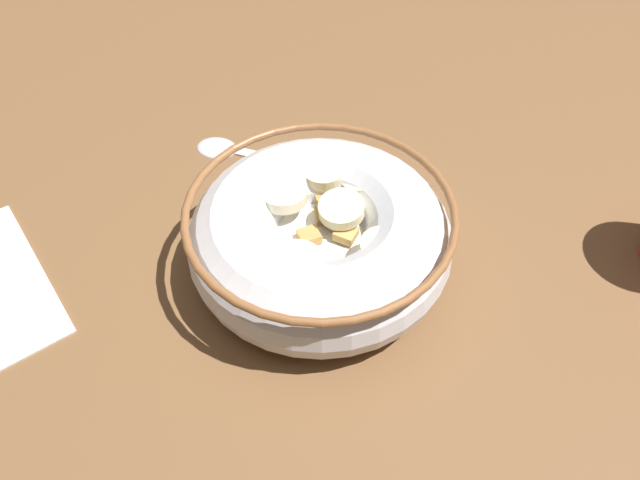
% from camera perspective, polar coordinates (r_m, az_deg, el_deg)
% --- Properties ---
extents(ground_plane, '(1.38, 1.38, 0.02)m').
position_cam_1_polar(ground_plane, '(0.46, 0.00, -3.28)').
color(ground_plane, brown).
extents(cereal_bowl, '(0.19, 0.19, 0.06)m').
position_cam_1_polar(cereal_bowl, '(0.43, 0.02, 0.42)').
color(cereal_bowl, silver).
rests_on(cereal_bowl, ground_plane).
extents(spoon, '(0.13, 0.10, 0.01)m').
position_cam_1_polar(spoon, '(0.55, -7.89, 8.72)').
color(spoon, silver).
rests_on(spoon, ground_plane).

